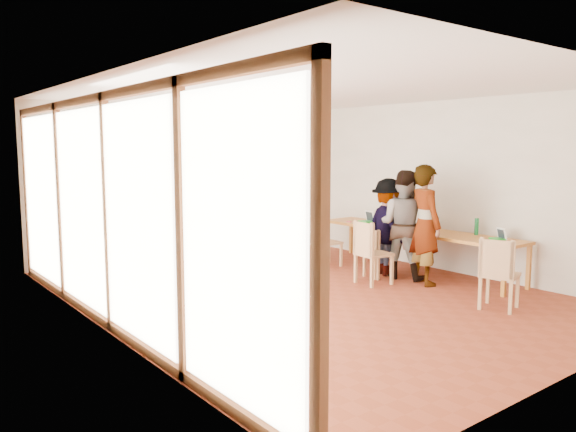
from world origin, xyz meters
TOP-DOWN VIEW (x-y plane):
  - ground at (0.00, 0.00)m, footprint 8.00×8.00m
  - wall_back at (0.00, 4.00)m, footprint 6.00×0.10m
  - wall_right at (3.00, 0.00)m, footprint 0.10×8.00m
  - window_wall at (-2.96, 0.00)m, footprint 0.10×8.00m
  - ceiling at (0.00, 0.00)m, footprint 6.00×8.00m
  - communal_table at (2.50, -0.07)m, footprint 0.80×4.00m
  - side_table at (-2.07, 2.59)m, footprint 0.90×0.90m
  - chair_near at (1.44, -2.35)m, footprint 0.58×0.58m
  - chair_mid at (1.13, -0.27)m, footprint 0.52×0.52m
  - chair_far at (1.57, 0.00)m, footprint 0.40×0.40m
  - chair_empty at (1.47, 1.21)m, footprint 0.46×0.46m
  - chair_spare at (-2.08, 1.00)m, footprint 0.46×0.46m
  - person_near at (1.88, -0.79)m, footprint 0.67×0.81m
  - person_mid at (1.92, -0.30)m, footprint 0.94×1.06m
  - person_far at (1.92, 0.02)m, footprint 0.95×1.22m
  - laptop_near at (2.65, -1.61)m, footprint 0.25×0.27m
  - laptop_mid at (2.41, -0.48)m, footprint 0.20×0.23m
  - laptop_far at (2.52, 1.09)m, footprint 0.27×0.30m
  - yellow_mug at (2.44, -0.02)m, footprint 0.18×0.18m
  - green_bottle at (2.78, -1.12)m, footprint 0.07×0.07m
  - clear_glass at (2.77, 0.32)m, footprint 0.07×0.07m
  - condiment_cup at (2.72, 0.64)m, footprint 0.08×0.08m
  - pink_phone at (2.26, 1.34)m, footprint 0.05×0.10m
  - black_pouch at (2.23, -0.41)m, footprint 0.16×0.26m

SIDE VIEW (x-z plane):
  - ground at x=0.00m, z-range 0.00..0.00m
  - chair_spare at x=-2.08m, z-range 0.28..0.71m
  - chair_far at x=1.57m, z-range 0.29..0.73m
  - chair_empty at x=1.47m, z-range 0.32..0.81m
  - chair_near at x=1.44m, z-range 0.34..0.86m
  - chair_mid at x=1.13m, z-range 0.35..0.90m
  - side_table at x=-2.07m, z-range 0.29..1.04m
  - communal_table at x=2.50m, z-range 0.33..1.08m
  - pink_phone at x=2.26m, z-range 0.75..0.76m
  - condiment_cup at x=2.72m, z-range 0.75..0.81m
  - clear_glass at x=2.77m, z-range 0.75..0.84m
  - black_pouch at x=2.23m, z-range 0.75..0.84m
  - laptop_near at x=2.65m, z-range 0.71..0.89m
  - laptop_mid at x=2.41m, z-range 0.71..0.90m
  - yellow_mug at x=2.44m, z-range 0.75..0.86m
  - laptop_far at x=2.52m, z-range 0.70..0.93m
  - person_far at x=1.92m, z-range 0.00..1.66m
  - green_bottle at x=2.78m, z-range 0.75..1.03m
  - person_mid at x=1.92m, z-range 0.00..1.81m
  - person_near at x=1.88m, z-range 0.00..1.91m
  - wall_back at x=0.00m, z-range 0.00..3.00m
  - wall_right at x=3.00m, z-range 0.00..3.00m
  - window_wall at x=-2.96m, z-range 0.00..3.00m
  - ceiling at x=0.00m, z-range 3.00..3.04m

